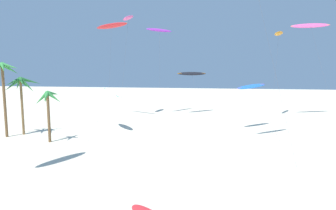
{
  "coord_description": "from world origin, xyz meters",
  "views": [
    {
      "loc": [
        3.41,
        -2.16,
        9.63
      ],
      "look_at": [
        -0.55,
        20.63,
        6.79
      ],
      "focal_mm": 30.43,
      "sensor_mm": 36.0,
      "label": 1
    }
  ],
  "objects_px": {
    "palm_tree_1": "(21,86)",
    "flying_kite_1": "(192,74)",
    "flying_kite_0": "(251,86)",
    "palm_tree_0": "(3,75)",
    "flying_kite_2": "(111,26)",
    "flying_kite_7": "(159,30)",
    "flying_kite_6": "(111,93)",
    "flying_kite_5": "(279,34)",
    "flying_kite_4": "(311,26)",
    "palm_tree_2": "(48,101)",
    "flying_kite_8": "(128,18)"
  },
  "relations": [
    {
      "from": "flying_kite_5",
      "to": "flying_kite_7",
      "type": "bearing_deg",
      "value": -176.82
    },
    {
      "from": "flying_kite_4",
      "to": "flying_kite_8",
      "type": "relative_size",
      "value": 0.91
    },
    {
      "from": "flying_kite_6",
      "to": "palm_tree_0",
      "type": "bearing_deg",
      "value": -151.94
    },
    {
      "from": "flying_kite_1",
      "to": "flying_kite_7",
      "type": "bearing_deg",
      "value": -156.67
    },
    {
      "from": "flying_kite_0",
      "to": "flying_kite_5",
      "type": "bearing_deg",
      "value": 63.83
    },
    {
      "from": "palm_tree_0",
      "to": "flying_kite_8",
      "type": "distance_m",
      "value": 26.61
    },
    {
      "from": "flying_kite_0",
      "to": "flying_kite_6",
      "type": "height_order",
      "value": "flying_kite_0"
    },
    {
      "from": "palm_tree_2",
      "to": "palm_tree_1",
      "type": "bearing_deg",
      "value": 152.14
    },
    {
      "from": "flying_kite_0",
      "to": "flying_kite_6",
      "type": "xyz_separation_m",
      "value": [
        -22.18,
        -5.27,
        -0.9
      ]
    },
    {
      "from": "flying_kite_6",
      "to": "flying_kite_2",
      "type": "bearing_deg",
      "value": 109.38
    },
    {
      "from": "flying_kite_1",
      "to": "flying_kite_6",
      "type": "xyz_separation_m",
      "value": [
        -11.13,
        -20.01,
        -2.78
      ]
    },
    {
      "from": "palm_tree_1",
      "to": "flying_kite_4",
      "type": "bearing_deg",
      "value": 27.5
    },
    {
      "from": "flying_kite_8",
      "to": "flying_kite_6",
      "type": "bearing_deg",
      "value": -84.56
    },
    {
      "from": "flying_kite_8",
      "to": "flying_kite_0",
      "type": "bearing_deg",
      "value": -20.25
    },
    {
      "from": "flying_kite_2",
      "to": "flying_kite_7",
      "type": "height_order",
      "value": "flying_kite_2"
    },
    {
      "from": "flying_kite_7",
      "to": "flying_kite_8",
      "type": "height_order",
      "value": "flying_kite_8"
    },
    {
      "from": "flying_kite_1",
      "to": "flying_kite_2",
      "type": "xyz_separation_m",
      "value": [
        -15.05,
        -8.88,
        9.32
      ]
    },
    {
      "from": "flying_kite_0",
      "to": "flying_kite_6",
      "type": "bearing_deg",
      "value": -166.64
    },
    {
      "from": "palm_tree_1",
      "to": "flying_kite_2",
      "type": "distance_m",
      "value": 21.25
    },
    {
      "from": "palm_tree_2",
      "to": "flying_kite_5",
      "type": "bearing_deg",
      "value": 38.52
    },
    {
      "from": "palm_tree_2",
      "to": "flying_kite_8",
      "type": "bearing_deg",
      "value": 79.77
    },
    {
      "from": "palm_tree_0",
      "to": "flying_kite_7",
      "type": "distance_m",
      "value": 31.29
    },
    {
      "from": "flying_kite_1",
      "to": "flying_kite_5",
      "type": "height_order",
      "value": "flying_kite_5"
    },
    {
      "from": "palm_tree_1",
      "to": "flying_kite_1",
      "type": "bearing_deg",
      "value": 47.67
    },
    {
      "from": "palm_tree_0",
      "to": "flying_kite_2",
      "type": "xyz_separation_m",
      "value": [
        9.34,
        18.2,
        9.26
      ]
    },
    {
      "from": "palm_tree_2",
      "to": "flying_kite_8",
      "type": "distance_m",
      "value": 27.18
    },
    {
      "from": "flying_kite_7",
      "to": "palm_tree_1",
      "type": "bearing_deg",
      "value": -126.09
    },
    {
      "from": "palm_tree_1",
      "to": "flying_kite_0",
      "type": "relative_size",
      "value": 0.77
    },
    {
      "from": "flying_kite_7",
      "to": "flying_kite_5",
      "type": "bearing_deg",
      "value": 3.18
    },
    {
      "from": "palm_tree_0",
      "to": "flying_kite_5",
      "type": "bearing_deg",
      "value": 31.34
    },
    {
      "from": "flying_kite_7",
      "to": "flying_kite_0",
      "type": "bearing_deg",
      "value": -33.73
    },
    {
      "from": "flying_kite_5",
      "to": "flying_kite_6",
      "type": "relative_size",
      "value": 1.73
    },
    {
      "from": "palm_tree_0",
      "to": "flying_kite_6",
      "type": "xyz_separation_m",
      "value": [
        13.26,
        7.07,
        -2.85
      ]
    },
    {
      "from": "flying_kite_4",
      "to": "flying_kite_5",
      "type": "relative_size",
      "value": 1.08
    },
    {
      "from": "flying_kite_0",
      "to": "palm_tree_0",
      "type": "bearing_deg",
      "value": -160.81
    },
    {
      "from": "flying_kite_2",
      "to": "flying_kite_5",
      "type": "relative_size",
      "value": 1.05
    },
    {
      "from": "flying_kite_6",
      "to": "flying_kite_7",
      "type": "height_order",
      "value": "flying_kite_7"
    },
    {
      "from": "palm_tree_1",
      "to": "palm_tree_2",
      "type": "relative_size",
      "value": 1.24
    },
    {
      "from": "flying_kite_4",
      "to": "flying_kite_7",
      "type": "distance_m",
      "value": 30.3
    },
    {
      "from": "flying_kite_1",
      "to": "flying_kite_4",
      "type": "relative_size",
      "value": 0.56
    },
    {
      "from": "flying_kite_6",
      "to": "flying_kite_8",
      "type": "distance_m",
      "value": 19.8
    },
    {
      "from": "palm_tree_1",
      "to": "palm_tree_2",
      "type": "xyz_separation_m",
      "value": [
        6.46,
        -3.42,
        -1.69
      ]
    },
    {
      "from": "palm_tree_1",
      "to": "flying_kite_2",
      "type": "relative_size",
      "value": 0.46
    },
    {
      "from": "palm_tree_1",
      "to": "palm_tree_2",
      "type": "height_order",
      "value": "palm_tree_1"
    },
    {
      "from": "flying_kite_4",
      "to": "palm_tree_1",
      "type": "bearing_deg",
      "value": -152.5
    },
    {
      "from": "flying_kite_0",
      "to": "flying_kite_4",
      "type": "relative_size",
      "value": 0.59
    },
    {
      "from": "palm_tree_2",
      "to": "flying_kite_8",
      "type": "height_order",
      "value": "flying_kite_8"
    },
    {
      "from": "flying_kite_5",
      "to": "flying_kite_6",
      "type": "xyz_separation_m",
      "value": [
        -28.67,
        -18.46,
        -10.85
      ]
    },
    {
      "from": "flying_kite_6",
      "to": "flying_kite_5",
      "type": "bearing_deg",
      "value": 32.79
    },
    {
      "from": "flying_kite_0",
      "to": "flying_kite_5",
      "type": "relative_size",
      "value": 0.63
    }
  ]
}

